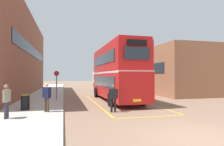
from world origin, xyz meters
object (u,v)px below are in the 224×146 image
double_decker_bus (116,72)px  single_deck_bus (104,79)px  pedestrian_boarding (113,97)px  pedestrian_waiting_far (7,99)px  litter_bin (25,102)px  bus_stop_sign (57,82)px  pedestrian_waiting_near (47,95)px

double_decker_bus → single_deck_bus: (2.98, 20.04, -0.87)m
double_decker_bus → single_deck_bus: size_ratio=1.15×
pedestrian_boarding → pedestrian_waiting_far: pedestrian_waiting_far is taller
litter_bin → double_decker_bus: bearing=31.4°
litter_bin → bus_stop_sign: bus_stop_sign is taller
single_deck_bus → bus_stop_sign: single_deck_bus is taller
pedestrian_waiting_far → litter_bin: pedestrian_waiting_far is taller
double_decker_bus → pedestrian_waiting_near: 7.59m
single_deck_bus → pedestrian_waiting_far: (-10.10, -26.53, -0.57)m
pedestrian_waiting_far → bus_stop_sign: size_ratio=0.66×
pedestrian_boarding → pedestrian_waiting_far: size_ratio=1.01×
pedestrian_boarding → bus_stop_sign: 7.16m
bus_stop_sign → pedestrian_waiting_far: bearing=-105.6°
double_decker_bus → litter_bin: bearing=-148.6°
double_decker_bus → pedestrian_waiting_far: (-7.12, -6.49, -1.45)m
bus_stop_sign → double_decker_bus: bearing=-9.4°
pedestrian_boarding → pedestrian_waiting_near: size_ratio=1.00×
litter_bin → single_deck_bus: bearing=68.1°
single_deck_bus → pedestrian_waiting_far: bearing=-110.9°
pedestrian_boarding → litter_bin: size_ratio=1.78×
single_deck_bus → bus_stop_sign: 20.82m
single_deck_bus → litter_bin: bearing=-111.9°
double_decker_bus → litter_bin: 8.09m
double_decker_bus → pedestrian_waiting_near: bearing=-136.6°
pedestrian_boarding → pedestrian_waiting_far: bearing=-168.6°
pedestrian_waiting_far → bus_stop_sign: (2.04, 7.33, 0.57)m
single_deck_bus → pedestrian_boarding: single_deck_bus is taller
pedestrian_waiting_near → litter_bin: size_ratio=1.78×
double_decker_bus → pedestrian_boarding: (-1.60, -5.37, -1.58)m
pedestrian_waiting_near → pedestrian_waiting_far: size_ratio=1.01×
double_decker_bus → pedestrian_waiting_far: 9.74m
double_decker_bus → bus_stop_sign: 5.22m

